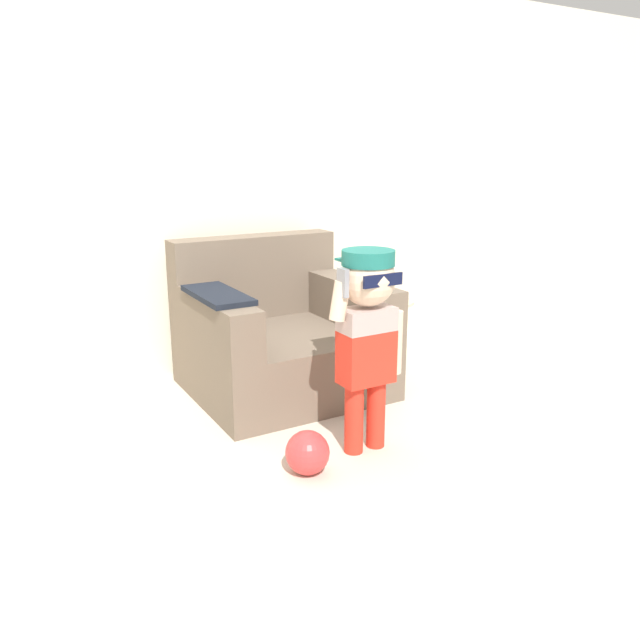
% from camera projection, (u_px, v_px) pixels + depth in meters
% --- Properties ---
extents(ground_plane, '(10.00, 10.00, 0.00)m').
position_uv_depth(ground_plane, '(253.00, 399.00, 3.75)').
color(ground_plane, beige).
extents(wall_back, '(10.00, 0.05, 2.60)m').
position_uv_depth(wall_back, '(202.00, 174.00, 3.99)').
color(wall_back, beige).
rests_on(wall_back, ground_plane).
extents(armchair, '(1.11, 1.03, 0.92)m').
position_uv_depth(armchair, '(279.00, 338.00, 3.86)').
color(armchair, '#6B5B4C').
rests_on(armchair, ground_plane).
extents(person_child, '(0.41, 0.31, 1.01)m').
position_uv_depth(person_child, '(367.00, 320.00, 2.96)').
color(person_child, red).
rests_on(person_child, ground_plane).
extents(side_table, '(0.41, 0.41, 0.42)m').
position_uv_depth(side_table, '(384.00, 323.00, 4.46)').
color(side_table, beige).
rests_on(side_table, ground_plane).
extents(toy_ball, '(0.21, 0.21, 0.21)m').
position_uv_depth(toy_ball, '(307.00, 453.00, 2.87)').
color(toy_ball, '#D13838').
rests_on(toy_ball, ground_plane).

